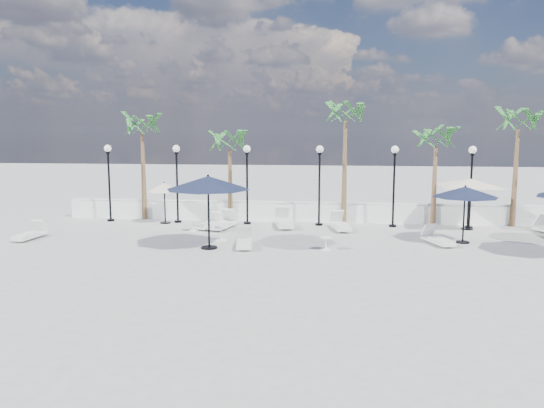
# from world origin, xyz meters

# --- Properties ---
(ground) EXTENTS (100.00, 100.00, 0.00)m
(ground) POSITION_xyz_m (0.00, 0.00, 0.00)
(ground) COLOR gray
(ground) RESTS_ON ground
(balustrade) EXTENTS (26.00, 0.30, 1.01)m
(balustrade) POSITION_xyz_m (0.00, 7.50, 0.47)
(balustrade) COLOR white
(balustrade) RESTS_ON ground
(lamppost_0) EXTENTS (0.36, 0.36, 3.84)m
(lamppost_0) POSITION_xyz_m (-10.50, 6.50, 2.49)
(lamppost_0) COLOR black
(lamppost_0) RESTS_ON ground
(lamppost_1) EXTENTS (0.36, 0.36, 3.84)m
(lamppost_1) POSITION_xyz_m (-7.00, 6.50, 2.49)
(lamppost_1) COLOR black
(lamppost_1) RESTS_ON ground
(lamppost_2) EXTENTS (0.36, 0.36, 3.84)m
(lamppost_2) POSITION_xyz_m (-3.50, 6.50, 2.49)
(lamppost_2) COLOR black
(lamppost_2) RESTS_ON ground
(lamppost_3) EXTENTS (0.36, 0.36, 3.84)m
(lamppost_3) POSITION_xyz_m (0.00, 6.50, 2.49)
(lamppost_3) COLOR black
(lamppost_3) RESTS_ON ground
(lamppost_4) EXTENTS (0.36, 0.36, 3.84)m
(lamppost_4) POSITION_xyz_m (3.50, 6.50, 2.49)
(lamppost_4) COLOR black
(lamppost_4) RESTS_ON ground
(lamppost_5) EXTENTS (0.36, 0.36, 3.84)m
(lamppost_5) POSITION_xyz_m (7.00, 6.50, 2.49)
(lamppost_5) COLOR black
(lamppost_5) RESTS_ON ground
(palm_0) EXTENTS (2.60, 2.60, 5.50)m
(palm_0) POSITION_xyz_m (-9.00, 7.30, 4.53)
(palm_0) COLOR brown
(palm_0) RESTS_ON ground
(palm_1) EXTENTS (2.60, 2.60, 4.70)m
(palm_1) POSITION_xyz_m (-4.50, 7.30, 3.75)
(palm_1) COLOR brown
(palm_1) RESTS_ON ground
(palm_2) EXTENTS (2.60, 2.60, 6.10)m
(palm_2) POSITION_xyz_m (1.20, 7.30, 5.12)
(palm_2) COLOR brown
(palm_2) RESTS_ON ground
(palm_3) EXTENTS (2.60, 2.60, 4.90)m
(palm_3) POSITION_xyz_m (5.50, 7.30, 3.95)
(palm_3) COLOR brown
(palm_3) RESTS_ON ground
(palm_4) EXTENTS (2.60, 2.60, 5.70)m
(palm_4) POSITION_xyz_m (9.20, 7.30, 4.73)
(palm_4) COLOR brown
(palm_4) RESTS_ON ground
(lounger_0) EXTENTS (0.71, 1.79, 0.65)m
(lounger_0) POSITION_xyz_m (-12.00, 1.76, 0.22)
(lounger_0) COLOR white
(lounger_0) RESTS_ON ground
(lounger_1) EXTENTS (1.08, 1.79, 0.64)m
(lounger_1) POSITION_xyz_m (-5.06, 5.10, 0.21)
(lounger_1) COLOR white
(lounger_1) RESTS_ON ground
(lounger_2) EXTENTS (1.08, 2.13, 0.76)m
(lounger_2) POSITION_xyz_m (-4.41, 5.05, 0.26)
(lounger_2) COLOR white
(lounger_2) RESTS_ON ground
(lounger_3) EXTENTS (1.04, 2.06, 0.74)m
(lounger_3) POSITION_xyz_m (1.01, 5.38, 0.25)
(lounger_3) COLOR white
(lounger_3) RESTS_ON ground
(lounger_4) EXTENTS (0.82, 1.84, 0.67)m
(lounger_4) POSITION_xyz_m (-2.77, 1.28, 0.22)
(lounger_4) COLOR white
(lounger_4) RESTS_ON ground
(lounger_5) EXTENTS (1.14, 2.25, 0.81)m
(lounger_5) POSITION_xyz_m (-1.63, 5.76, 0.27)
(lounger_5) COLOR white
(lounger_5) RESTS_ON ground
(lounger_6) EXTENTS (1.15, 1.87, 0.67)m
(lounger_6) POSITION_xyz_m (4.86, 2.67, 0.22)
(lounger_6) COLOR white
(lounger_6) RESTS_ON ground
(side_table_0) EXTENTS (0.54, 0.54, 0.52)m
(side_table_0) POSITION_xyz_m (-5.64, 4.32, 0.31)
(side_table_0) COLOR white
(side_table_0) RESTS_ON ground
(side_table_1) EXTENTS (0.59, 0.59, 0.57)m
(side_table_1) POSITION_xyz_m (-3.93, 2.42, 0.35)
(side_table_1) COLOR white
(side_table_1) RESTS_ON ground
(side_table_2) EXTENTS (0.51, 0.51, 0.50)m
(side_table_2) POSITION_xyz_m (0.42, 1.18, 0.30)
(side_table_2) COLOR white
(side_table_2) RESTS_ON ground
(parasol_navy_left) EXTENTS (3.27, 3.27, 2.89)m
(parasol_navy_left) POSITION_xyz_m (-4.10, 0.93, 2.55)
(parasol_navy_left) COLOR black
(parasol_navy_left) RESTS_ON ground
(parasol_navy_mid) EXTENTS (2.64, 2.64, 2.37)m
(parasol_navy_mid) POSITION_xyz_m (5.94, 3.13, 2.08)
(parasol_navy_mid) COLOR black
(parasol_navy_mid) RESTS_ON ground
(parasol_cream_sq_a) EXTENTS (5.16, 5.16, 2.53)m
(parasol_cream_sq_a) POSITION_xyz_m (6.86, 6.20, 2.34)
(parasol_cream_sq_a) COLOR black
(parasol_cream_sq_a) RESTS_ON ground
(parasol_cream_small) EXTENTS (1.68, 1.68, 2.06)m
(parasol_cream_small) POSITION_xyz_m (-7.56, 6.20, 1.76)
(parasol_cream_small) COLOR black
(parasol_cream_small) RESTS_ON ground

